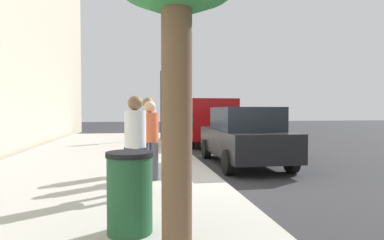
{
  "coord_description": "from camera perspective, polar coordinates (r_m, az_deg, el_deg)",
  "views": [
    {
      "loc": [
        -7.63,
        1.84,
        1.67
      ],
      "look_at": [
        0.21,
        0.5,
        1.43
      ],
      "focal_mm": 29.58,
      "sensor_mm": 36.0,
      "label": 1
    }
  ],
  "objects": [
    {
      "name": "sidewalk_slab",
      "position": [
        7.88,
        -18.21,
        -10.05
      ],
      "size": [
        28.0,
        6.0,
        0.15
      ],
      "primitive_type": "cube",
      "color": "#A8A59E",
      "rests_on": "ground_plane"
    },
    {
      "name": "parked_van_far",
      "position": [
        15.62,
        2.13,
        0.2
      ],
      "size": [
        5.2,
        2.12,
        2.18
      ],
      "color": "maroon",
      "rests_on": "ground_plane"
    },
    {
      "name": "trash_bin",
      "position": [
        4.1,
        -11.15,
        -12.62
      ],
      "size": [
        0.59,
        0.59,
        1.01
      ],
      "color": "#1E4C2D",
      "rests_on": "sidewalk_slab"
    },
    {
      "name": "parking_officer",
      "position": [
        7.92,
        -7.91,
        -1.32
      ],
      "size": [
        0.5,
        0.4,
        1.85
      ],
      "rotation": [
        0.0,
        0.0,
        -2.1
      ],
      "color": "#191E4C",
      "rests_on": "sidewalk_slab"
    },
    {
      "name": "pedestrian_bystander",
      "position": [
        5.86,
        -10.18,
        -2.84
      ],
      "size": [
        0.43,
        0.42,
        1.79
      ],
      "rotation": [
        0.0,
        0.0,
        -0.79
      ],
      "color": "#191E4C",
      "rests_on": "sidewalk_slab"
    },
    {
      "name": "traffic_signal",
      "position": [
        16.73,
        -5.19,
        4.81
      ],
      "size": [
        0.24,
        0.44,
        3.6
      ],
      "color": "black",
      "rests_on": "sidewalk_slab"
    },
    {
      "name": "parked_sedan_near",
      "position": [
        9.81,
        9.34,
        -2.84
      ],
      "size": [
        4.42,
        2.01,
        1.77
      ],
      "color": "black",
      "rests_on": "ground_plane"
    },
    {
      "name": "parking_meter",
      "position": [
        7.51,
        -0.5,
        -2.14
      ],
      "size": [
        0.36,
        0.12,
        1.41
      ],
      "color": "gray",
      "rests_on": "sidewalk_slab"
    },
    {
      "name": "ground_plane",
      "position": [
        8.03,
        3.85,
        -10.3
      ],
      "size": [
        80.0,
        80.0,
        0.0
      ],
      "primitive_type": "plane",
      "color": "#2B2B2D",
      "rests_on": "ground"
    },
    {
      "name": "pedestrian_at_meter",
      "position": [
        7.08,
        -7.6,
        -2.37
      ],
      "size": [
        0.47,
        0.38,
        1.74
      ],
      "rotation": [
        0.0,
        0.0,
        -1.0
      ],
      "color": "#47474C",
      "rests_on": "sidewalk_slab"
    }
  ]
}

